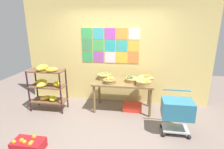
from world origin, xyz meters
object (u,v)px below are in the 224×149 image
object	(u,v)px
fruit_basket_centre	(110,80)
banana_shelf_unit	(47,82)
fruit_basket_left	(146,78)
display_table	(123,85)
shopping_cart	(177,110)
fruit_basket_back_right	(104,76)
fruit_basket_right	(143,83)
orange_crate_foreground	(28,145)
fruit_basket_back_left	(132,79)
produce_crate_under_table	(132,107)

from	to	relation	value
fruit_basket_centre	banana_shelf_unit	bearing A→B (deg)	-174.68
banana_shelf_unit	fruit_basket_centre	xyz separation A→B (m)	(1.53, 0.14, 0.08)
fruit_basket_centre	fruit_basket_left	xyz separation A→B (m)	(0.85, 0.33, -0.01)
display_table	shopping_cart	world-z (taller)	shopping_cart
fruit_basket_left	fruit_basket_back_right	xyz separation A→B (m)	(-1.05, -0.02, 0.01)
display_table	fruit_basket_left	size ratio (longest dim) A/B	3.66
fruit_basket_right	orange_crate_foreground	bearing A→B (deg)	-141.27
banana_shelf_unit	display_table	size ratio (longest dim) A/B	0.81
shopping_cart	orange_crate_foreground	bearing A→B (deg)	-148.05
fruit_basket_back_left	fruit_basket_back_right	xyz separation A→B (m)	(-0.71, 0.12, 0.01)
banana_shelf_unit	display_table	distance (m)	1.85
display_table	fruit_basket_right	world-z (taller)	fruit_basket_right
produce_crate_under_table	display_table	bearing A→B (deg)	177.84
fruit_basket_left	orange_crate_foreground	world-z (taller)	fruit_basket_left
banana_shelf_unit	fruit_basket_right	distance (m)	2.32
fruit_basket_right	shopping_cart	xyz separation A→B (m)	(0.64, -0.67, -0.30)
produce_crate_under_table	shopping_cart	xyz separation A→B (m)	(0.88, -0.83, 0.41)
fruit_basket_right	shopping_cart	distance (m)	0.97
fruit_basket_left	display_table	bearing A→B (deg)	-161.93
fruit_basket_back_right	orange_crate_foreground	bearing A→B (deg)	-116.93
banana_shelf_unit	fruit_basket_back_right	xyz separation A→B (m)	(1.33, 0.44, 0.08)
fruit_basket_back_right	shopping_cart	xyz separation A→B (m)	(1.62, -1.00, -0.31)
fruit_basket_back_right	shopping_cart	bearing A→B (deg)	-31.60
banana_shelf_unit	orange_crate_foreground	size ratio (longest dim) A/B	2.18
fruit_basket_centre	fruit_basket_back_right	bearing A→B (deg)	123.15
shopping_cart	fruit_basket_back_right	bearing A→B (deg)	161.34
display_table	fruit_basket_back_right	size ratio (longest dim) A/B	3.81
fruit_basket_right	fruit_basket_left	world-z (taller)	fruit_basket_left
display_table	banana_shelf_unit	bearing A→B (deg)	-171.01
fruit_basket_back_right	fruit_basket_centre	bearing A→B (deg)	-56.85
fruit_basket_back_left	orange_crate_foreground	bearing A→B (deg)	-133.39
display_table	fruit_basket_back_left	size ratio (longest dim) A/B	4.10
display_table	fruit_basket_centre	xyz separation A→B (m)	(-0.30, -0.15, 0.17)
orange_crate_foreground	shopping_cart	size ratio (longest dim) A/B	0.64
fruit_basket_centre	fruit_basket_left	size ratio (longest dim) A/B	0.79
display_table	fruit_basket_back_left	xyz separation A→B (m)	(0.22, 0.04, 0.15)
fruit_basket_right	display_table	bearing A→B (deg)	160.10
banana_shelf_unit	produce_crate_under_table	world-z (taller)	banana_shelf_unit
fruit_basket_back_left	fruit_basket_left	size ratio (longest dim) A/B	0.89
fruit_basket_back_left	produce_crate_under_table	world-z (taller)	fruit_basket_back_left
fruit_basket_back_right	banana_shelf_unit	bearing A→B (deg)	-161.54
fruit_basket_left	orange_crate_foreground	xyz separation A→B (m)	(-2.00, -1.91, -0.70)
shopping_cart	produce_crate_under_table	bearing A→B (deg)	149.46
fruit_basket_left	produce_crate_under_table	xyz separation A→B (m)	(-0.30, -0.19, -0.71)
banana_shelf_unit	fruit_basket_centre	size ratio (longest dim) A/B	3.77
banana_shelf_unit	fruit_basket_right	world-z (taller)	banana_shelf_unit
orange_crate_foreground	fruit_basket_right	bearing A→B (deg)	38.73
fruit_basket_left	shopping_cart	bearing A→B (deg)	-60.65
fruit_basket_left	fruit_basket_back_right	bearing A→B (deg)	-178.69
fruit_basket_right	orange_crate_foreground	distance (m)	2.58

